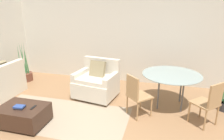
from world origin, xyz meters
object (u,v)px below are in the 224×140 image
tv_remote_primary (33,107)px  dining_table (171,77)px  potted_plant (25,73)px  armchair (97,83)px  dining_chair_near_right (209,101)px  book_stack (19,107)px  ottoman (23,115)px  dining_chair_near_left (136,93)px

tv_remote_primary → dining_table: bearing=31.2°
potted_plant → tv_remote_primary: bearing=-49.4°
armchair → dining_chair_near_right: bearing=-15.4°
book_stack → dining_table: (2.74, 1.61, 0.29)m
armchair → ottoman: bearing=-122.3°
tv_remote_primary → dining_chair_near_right: bearing=14.7°
book_stack → dining_chair_near_right: dining_chair_near_right is taller
tv_remote_primary → dining_chair_near_right: size_ratio=0.17×
armchair → dining_table: size_ratio=0.84×
ottoman → dining_chair_near_left: dining_chair_near_left is taller
potted_plant → dining_table: potted_plant is taller
dining_chair_near_left → dining_chair_near_right: bearing=0.0°
book_stack → potted_plant: (-1.52, 2.12, -0.18)m
book_stack → dining_table: size_ratio=0.16×
dining_table → book_stack: bearing=-149.6°
book_stack → dining_table: bearing=30.4°
armchair → dining_chair_near_right: size_ratio=1.20×
ottoman → dining_chair_near_right: (3.42, 0.86, 0.31)m
book_stack → tv_remote_primary: size_ratio=1.30×
ottoman → tv_remote_primary: bearing=5.6°
potted_plant → dining_table: size_ratio=0.94×
ottoman → tv_remote_primary: tv_remote_primary is taller
ottoman → dining_table: 3.18m
armchair → tv_remote_primary: size_ratio=6.88×
ottoman → dining_chair_near_left: 2.25m
armchair → potted_plant: size_ratio=0.89×
dining_table → dining_chair_near_right: 0.98m
book_stack → potted_plant: potted_plant is taller
dining_chair_near_right → potted_plant: bearing=166.4°
ottoman → potted_plant: size_ratio=0.73×
book_stack → tv_remote_primary: book_stack is taller
potted_plant → dining_chair_near_left: 3.78m
book_stack → dining_chair_near_left: bearing=24.2°
tv_remote_primary → potted_plant: bearing=130.6°
potted_plant → dining_chair_near_right: 5.09m
potted_plant → dining_table: bearing=-6.9°
potted_plant → dining_table: 4.31m
book_stack → ottoman: bearing=89.0°
tv_remote_primary → dining_chair_near_left: size_ratio=0.17×
armchair → dining_chair_near_left: armchair is taller
ottoman → dining_table: size_ratio=0.68×
ottoman → dining_chair_near_right: size_ratio=0.99×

